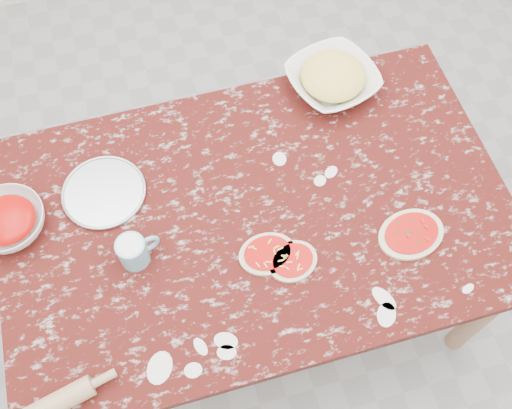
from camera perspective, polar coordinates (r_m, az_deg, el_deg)
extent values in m
plane|color=gray|center=(2.56, 0.00, -8.44)|extent=(4.00, 4.00, 0.00)
cube|color=#3B0E0C|center=(1.88, 0.00, -1.00)|extent=(1.60, 1.00, 0.04)
cube|color=#A57A5E|center=(1.94, 0.00, -1.80)|extent=(1.50, 0.90, 0.08)
cylinder|color=#A57A5E|center=(2.30, 20.87, -9.84)|extent=(0.07, 0.07, 0.71)
cylinder|color=#A57A5E|center=(2.45, -19.24, -0.57)|extent=(0.07, 0.07, 0.71)
cylinder|color=#A57A5E|center=(2.58, 13.06, 7.14)|extent=(0.07, 0.07, 0.71)
cylinder|color=#B2B2B7|center=(1.95, -14.35, 1.10)|extent=(0.32, 0.32, 0.01)
imported|color=white|center=(1.96, -22.63, -1.55)|extent=(0.27, 0.27, 0.07)
imported|color=white|center=(2.13, 7.32, 11.76)|extent=(0.37, 0.37, 0.07)
cylinder|color=#6BAFC4|center=(1.79, -11.73, -4.47)|extent=(0.09, 0.09, 0.10)
torus|color=#6BAFC4|center=(1.79, -10.26, -3.73)|extent=(0.07, 0.03, 0.07)
cylinder|color=silver|center=(1.76, -11.94, -4.00)|extent=(0.07, 0.07, 0.01)
ellipsoid|color=beige|center=(1.80, 1.09, -4.77)|extent=(0.18, 0.14, 0.01)
ellipsoid|color=red|center=(1.79, 1.09, -4.66)|extent=(0.14, 0.11, 0.00)
ellipsoid|color=beige|center=(1.79, 3.54, -5.47)|extent=(0.18, 0.16, 0.01)
ellipsoid|color=red|center=(1.78, 3.55, -5.36)|extent=(0.15, 0.13, 0.00)
ellipsoid|color=beige|center=(1.89, 14.62, -2.78)|extent=(0.24, 0.20, 0.01)
ellipsoid|color=red|center=(1.88, 14.68, -2.67)|extent=(0.19, 0.16, 0.00)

